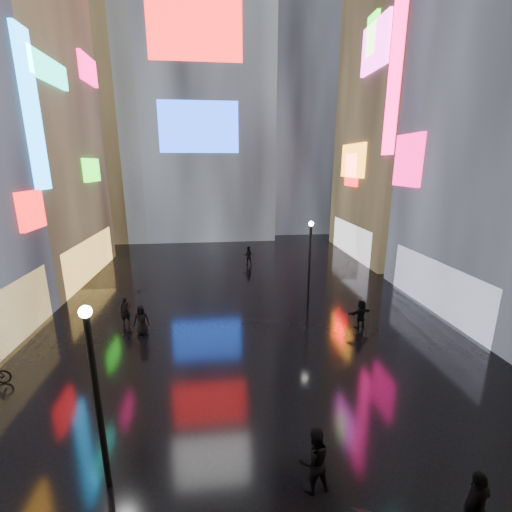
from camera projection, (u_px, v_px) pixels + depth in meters
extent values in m
plane|color=black|center=(242.00, 299.00, 21.82)|extent=(140.00, 140.00, 0.00)
cube|color=#FF0C0E|center=(31.00, 210.00, 17.45)|extent=(0.25, 2.24, 1.94)
cube|color=#148BFF|center=(32.00, 111.00, 17.79)|extent=(0.25, 1.40, 8.00)
cube|color=#FFC659|center=(90.00, 257.00, 25.98)|extent=(0.20, 10.00, 3.00)
cube|color=#29E819|center=(92.00, 170.00, 26.09)|extent=(0.25, 3.00, 1.71)
cube|color=#19F5C7|center=(47.00, 69.00, 19.62)|extent=(0.25, 4.84, 1.37)
cube|color=#FF0C62|center=(88.00, 70.00, 25.98)|extent=(0.25, 3.32, 1.94)
cube|color=white|center=(437.00, 287.00, 19.77)|extent=(0.20, 9.00, 3.00)
cube|color=#FF0C62|center=(408.00, 160.00, 21.87)|extent=(0.25, 2.99, 3.26)
cube|color=#FF0C62|center=(394.00, 78.00, 23.22)|extent=(0.25, 1.40, 10.00)
cube|color=black|center=(416.00, 97.00, 29.55)|extent=(10.00, 12.00, 28.00)
cube|color=white|center=(351.00, 239.00, 32.24)|extent=(0.20, 9.00, 3.00)
cube|color=orange|center=(353.00, 161.00, 30.67)|extent=(0.25, 4.92, 2.91)
cube|color=#FF32DB|center=(375.00, 46.00, 25.81)|extent=(0.25, 4.36, 3.46)
cube|color=#FF0C0E|center=(352.00, 170.00, 31.00)|extent=(0.25, 2.63, 2.87)
cube|color=#29E819|center=(372.00, 35.00, 26.23)|extent=(0.25, 1.69, 2.90)
cube|color=black|center=(198.00, 50.00, 39.09)|extent=(16.00, 14.00, 42.00)
cube|color=#FF1414|center=(195.00, 26.00, 32.28)|extent=(9.00, 0.20, 6.00)
cube|color=#194CFF|center=(199.00, 127.00, 34.61)|extent=(8.00, 0.20, 5.00)
cube|color=black|center=(296.00, 94.00, 43.36)|extent=(12.00, 12.00, 34.00)
cube|color=black|center=(101.00, 121.00, 38.04)|extent=(10.00, 10.00, 26.00)
cylinder|color=black|center=(98.00, 406.00, 8.52)|extent=(0.16, 0.16, 5.00)
sphere|color=white|center=(85.00, 312.00, 7.86)|extent=(0.30, 0.30, 0.30)
cylinder|color=black|center=(309.00, 266.00, 20.23)|extent=(0.16, 0.16, 5.00)
sphere|color=white|center=(311.00, 224.00, 19.57)|extent=(0.30, 0.30, 0.30)
imported|color=black|center=(314.00, 460.00, 8.86)|extent=(0.98, 0.82, 1.83)
imported|color=black|center=(475.00, 506.00, 7.63)|extent=(1.19, 0.88, 1.88)
imported|color=black|center=(141.00, 320.00, 17.17)|extent=(0.79, 0.54, 1.54)
imported|color=black|center=(361.00, 314.00, 17.85)|extent=(1.49, 0.81, 1.53)
imported|color=black|center=(126.00, 311.00, 18.23)|extent=(0.59, 0.42, 1.53)
imported|color=black|center=(248.00, 255.00, 29.42)|extent=(0.78, 0.62, 1.55)
imported|color=black|center=(139.00, 297.00, 16.85)|extent=(1.08, 1.09, 0.89)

